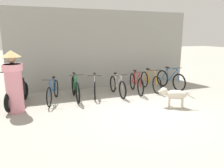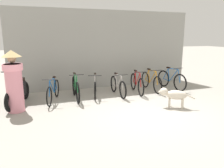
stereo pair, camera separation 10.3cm
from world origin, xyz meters
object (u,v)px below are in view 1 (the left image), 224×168
Objects in this scene: stray_dog at (173,94)px; bicycle_5 at (150,81)px; bicycle_3 at (117,86)px; bicycle_6 at (170,80)px; motorcycle at (17,92)px; bicycle_0 at (53,91)px; person_in_robes at (14,81)px; bicycle_2 at (95,87)px; bicycle_4 at (136,84)px; bicycle_1 at (75,89)px.

bicycle_5 is at bearing -67.16° from stray_dog.
bicycle_6 is (2.39, 0.16, 0.03)m from bicycle_3.
motorcycle is (-3.35, -0.01, 0.10)m from bicycle_3.
person_in_robes is at bearing -41.64° from bicycle_0.
bicycle_2 is 0.94× the size of bicycle_5.
bicycle_0 is 1.08m from motorcycle.
person_in_robes is (-1.09, -0.65, 0.57)m from bicycle_0.
bicycle_0 is 1.00× the size of bicycle_6.
bicycle_2 is 1.02× the size of bicycle_3.
bicycle_0 is 0.88× the size of motorcycle.
bicycle_3 is at bearing -144.38° from person_in_robes.
stray_dog is at bearing -40.60° from bicycle_6.
bicycle_2 is 2.57m from motorcycle.
bicycle_2 is 0.99× the size of bicycle_4.
person_in_robes is at bearing -70.80° from bicycle_4.
person_in_robes is at bearing -89.69° from bicycle_6.
stray_dog is at bearing -7.83° from bicycle_5.
bicycle_2 is 0.94× the size of person_in_robes.
bicycle_6 is at bearing 108.03° from motorcycle.
bicycle_4 is 1.01× the size of bicycle_6.
bicycle_4 is 0.96× the size of person_in_robes.
bicycle_4 is 0.70m from bicycle_5.
bicycle_4 is 1.59m from bicycle_6.
bicycle_4 is (3.08, 0.06, 0.01)m from bicycle_0.
bicycle_5 reaches higher than bicycle_4.
bicycle_0 and bicycle_2 have the same top height.
motorcycle is (-4.15, -0.09, 0.08)m from bicycle_4.
bicycle_3 is 3.48m from person_in_robes.
bicycle_5 is (0.69, 0.14, 0.00)m from bicycle_4.
person_in_robes is (-0.02, -0.62, 0.47)m from motorcycle.
bicycle_4 is 1.78× the size of stray_dog.
motorcycle is at bearing -95.80° from bicycle_6.
bicycle_4 is at bearing 108.74° from bicycle_0.
bicycle_1 reaches higher than stray_dog.
bicycle_2 is (1.49, 0.19, -0.00)m from bicycle_0.
bicycle_1 is at bearing 106.16° from bicycle_0.
person_in_robes is (-3.37, -0.63, 0.57)m from bicycle_3.
motorcycle reaches higher than bicycle_3.
bicycle_0 is 1.50m from bicycle_2.
bicycle_1 reaches higher than bicycle_6.
motorcycle is (-5.74, -0.17, 0.07)m from bicycle_6.
bicycle_0 is at bearing 107.94° from motorcycle.
motorcycle is at bearing -83.84° from bicycle_5.
bicycle_3 reaches higher than stray_dog.
bicycle_0 is at bearing -83.53° from bicycle_5.
bicycle_2 is 2.79m from stray_dog.
bicycle_0 is 3.08m from bicycle_4.
bicycle_3 is 0.81m from bicycle_4.
bicycle_3 is at bearing -25.77° from stray_dog.
motorcycle reaches higher than stray_dog.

